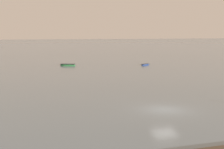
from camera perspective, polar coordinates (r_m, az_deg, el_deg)
ground_plane at (r=33.52m, az=9.28°, el=-6.15°), size 800.00×800.00×0.00m
rowboat_moored_0 at (r=79.40m, az=5.88°, el=1.74°), size 3.13×2.61×0.49m
rowboat_moored_5 at (r=78.47m, az=-7.79°, el=1.67°), size 3.96×3.00×0.60m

